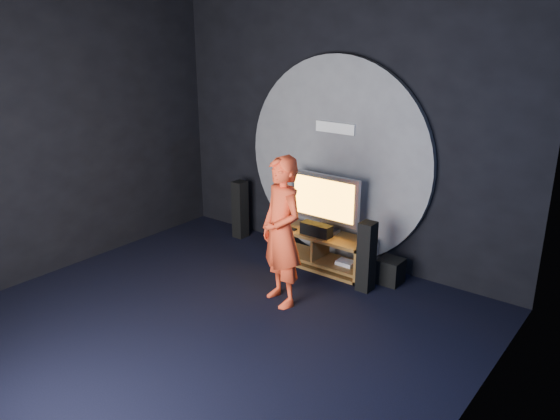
% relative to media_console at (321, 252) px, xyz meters
% --- Properties ---
extents(floor, '(5.00, 5.00, 0.00)m').
position_rel_media_console_xyz_m(floor, '(-0.05, -2.05, -0.20)').
color(floor, black).
rests_on(floor, ground).
extents(back_wall, '(5.00, 0.04, 3.50)m').
position_rel_media_console_xyz_m(back_wall, '(-0.05, 0.45, 1.55)').
color(back_wall, black).
rests_on(back_wall, ground).
extents(left_wall, '(0.04, 5.00, 3.50)m').
position_rel_media_console_xyz_m(left_wall, '(-2.55, -2.05, 1.55)').
color(left_wall, black).
rests_on(left_wall, ground).
extents(right_wall, '(0.04, 5.00, 3.50)m').
position_rel_media_console_xyz_m(right_wall, '(2.45, -2.05, 1.55)').
color(right_wall, black).
rests_on(right_wall, ground).
extents(wall_disc_panel, '(2.60, 0.11, 2.60)m').
position_rel_media_console_xyz_m(wall_disc_panel, '(-0.05, 0.39, 1.11)').
color(wall_disc_panel, '#515156').
rests_on(wall_disc_panel, ground).
extents(media_console, '(1.30, 0.45, 0.45)m').
position_rel_media_console_xyz_m(media_console, '(0.00, 0.00, 0.00)').
color(media_console, olive).
rests_on(media_console, ground).
extents(tv, '(0.97, 0.22, 0.74)m').
position_rel_media_console_xyz_m(tv, '(-0.01, 0.07, 0.66)').
color(tv, '#A1A0A7').
rests_on(tv, media_console).
extents(center_speaker, '(0.40, 0.15, 0.15)m').
position_rel_media_console_xyz_m(center_speaker, '(-0.01, -0.10, 0.33)').
color(center_speaker, black).
rests_on(center_speaker, media_console).
extents(remote, '(0.18, 0.05, 0.02)m').
position_rel_media_console_xyz_m(remote, '(-0.39, -0.12, 0.27)').
color(remote, black).
rests_on(remote, media_console).
extents(tower_speaker_left, '(0.17, 0.18, 0.83)m').
position_rel_media_console_xyz_m(tower_speaker_left, '(-1.48, 0.15, 0.22)').
color(tower_speaker_left, black).
rests_on(tower_speaker_left, ground).
extents(tower_speaker_right, '(0.17, 0.18, 0.83)m').
position_rel_media_console_xyz_m(tower_speaker_right, '(0.77, -0.23, 0.22)').
color(tower_speaker_right, black).
rests_on(tower_speaker_right, ground).
extents(subwoofer, '(0.27, 0.27, 0.30)m').
position_rel_media_console_xyz_m(subwoofer, '(0.92, 0.11, -0.04)').
color(subwoofer, black).
rests_on(subwoofer, ground).
extents(player, '(0.71, 0.59, 1.65)m').
position_rel_media_console_xyz_m(player, '(0.18, -1.05, 0.63)').
color(player, '#EE4220').
rests_on(player, ground).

